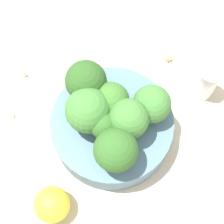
{
  "coord_description": "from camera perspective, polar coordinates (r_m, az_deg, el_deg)",
  "views": [
    {
      "loc": [
        -0.08,
        0.15,
        0.5
      ],
      "look_at": [
        0.0,
        0.0,
        0.08
      ],
      "focal_mm": 60.0,
      "sensor_mm": 36.0,
      "label": 1
    }
  ],
  "objects": [
    {
      "name": "bowl",
      "position": [
        0.51,
        -0.0,
        -2.41
      ],
      "size": [
        0.16,
        0.16,
        0.05
      ],
      "primitive_type": "cylinder",
      "color": "slate",
      "rests_on": "ground_plane"
    },
    {
      "name": "broccoli_floret_0",
      "position": [
        0.45,
        2.54,
        -1.13
      ],
      "size": [
        0.05,
        0.05,
        0.06
      ],
      "color": "#7A9E5B",
      "rests_on": "bowl"
    },
    {
      "name": "ground_plane",
      "position": [
        0.53,
        -0.0,
        -3.27
      ],
      "size": [
        3.0,
        3.0,
        0.0
      ],
      "primitive_type": "plane",
      "color": "beige"
    },
    {
      "name": "lemon_wedge",
      "position": [
        0.49,
        -9.11,
        -13.75
      ],
      "size": [
        0.05,
        0.05,
        0.05
      ],
      "primitive_type": "sphere",
      "color": "yellow",
      "rests_on": "ground_plane"
    },
    {
      "name": "broccoli_floret_6",
      "position": [
        0.45,
        -0.78,
        -2.42
      ],
      "size": [
        0.03,
        0.03,
        0.05
      ],
      "color": "#8EB770",
      "rests_on": "bowl"
    },
    {
      "name": "broccoli_floret_1",
      "position": [
        0.47,
        -3.99,
        4.65
      ],
      "size": [
        0.05,
        0.05,
        0.06
      ],
      "color": "#84AD66",
      "rests_on": "bowl"
    },
    {
      "name": "almond_crumb_0",
      "position": [
        0.58,
        8.74,
        8.0
      ],
      "size": [
        0.01,
        0.01,
        0.01
      ],
      "primitive_type": "cube",
      "rotation": [
        0.0,
        0.0,
        4.03
      ],
      "color": "olive",
      "rests_on": "ground_plane"
    },
    {
      "name": "broccoli_floret_2",
      "position": [
        0.47,
        6.07,
        1.18
      ],
      "size": [
        0.05,
        0.05,
        0.05
      ],
      "color": "#7A9E5B",
      "rests_on": "bowl"
    },
    {
      "name": "almond_crumb_3",
      "position": [
        0.55,
        -14.83,
        -0.56
      ],
      "size": [
        0.01,
        0.01,
        0.01
      ],
      "primitive_type": "cube",
      "rotation": [
        0.0,
        0.0,
        5.08
      ],
      "color": "tan",
      "rests_on": "ground_plane"
    },
    {
      "name": "broccoli_floret_3",
      "position": [
        0.45,
        -3.62,
        0.24
      ],
      "size": [
        0.06,
        0.06,
        0.06
      ],
      "color": "#8EB770",
      "rests_on": "bowl"
    },
    {
      "name": "almond_crumb_1",
      "position": [
        0.58,
        -13.04,
        5.6
      ],
      "size": [
        0.01,
        0.01,
        0.01
      ],
      "primitive_type": "cube",
      "rotation": [
        0.0,
        0.0,
        2.6
      ],
      "color": "olive",
      "rests_on": "ground_plane"
    },
    {
      "name": "almond_crumb_2",
      "position": [
        0.56,
        -6.09,
        5.22
      ],
      "size": [
        0.01,
        0.01,
        0.01
      ],
      "primitive_type": "cube",
      "rotation": [
        0.0,
        0.0,
        3.84
      ],
      "color": "tan",
      "rests_on": "ground_plane"
    },
    {
      "name": "broccoli_floret_4",
      "position": [
        0.44,
        0.57,
        -5.86
      ],
      "size": [
        0.05,
        0.05,
        0.06
      ],
      "color": "#8EB770",
      "rests_on": "bowl"
    },
    {
      "name": "broccoli_floret_5",
      "position": [
        0.46,
        -0.23,
        1.64
      ],
      "size": [
        0.05,
        0.05,
        0.05
      ],
      "color": "#84AD66",
      "rests_on": "bowl"
    },
    {
      "name": "pepper_shaker",
      "position": [
        0.54,
        14.29,
        4.43
      ],
      "size": [
        0.03,
        0.03,
        0.06
      ],
      "color": "silver",
      "rests_on": "ground_plane"
    }
  ]
}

